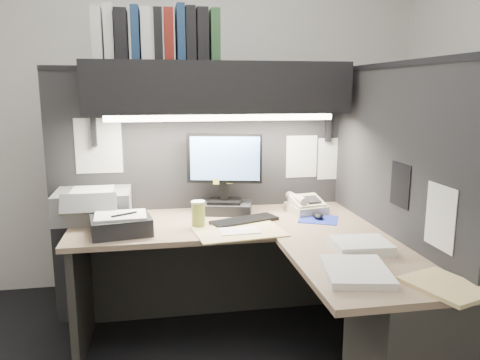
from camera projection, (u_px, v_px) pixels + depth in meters
The scene contains 21 objects.
wall_back at pixel (189, 108), 3.52m from camera, with size 3.50×0.04×2.70m, color silver.
wall_front at pixel (348, 199), 0.62m from camera, with size 3.50×0.04×2.70m, color silver.
partition_back at pixel (201, 196), 3.08m from camera, with size 1.90×0.06×1.60m, color black.
partition_right at pixel (391, 220), 2.52m from camera, with size 0.06×1.50×1.60m, color black.
desk at pixel (300, 305), 2.31m from camera, with size 1.70×1.53×0.73m.
overhead_shelf at pixel (218, 88), 2.78m from camera, with size 1.55×0.34×0.30m, color black.
task_light_tube at pixel (222, 118), 2.68m from camera, with size 0.04×0.04×1.32m, color white.
monitor at pixel (225, 182), 2.89m from camera, with size 0.46×0.28×0.50m.
keyboard at pixel (244, 221), 2.72m from camera, with size 0.40×0.13×0.02m, color black.
mousepad at pixel (318, 219), 2.77m from camera, with size 0.22×0.20×0.00m, color #1C2A9C.
mouse at pixel (318, 216), 2.78m from camera, with size 0.06×0.09×0.03m, color black.
telephone at pixel (306, 206), 2.93m from camera, with size 0.21×0.22×0.09m, color beige.
coffee_cup at pixel (198, 215), 2.61m from camera, with size 0.07×0.07×0.14m, color #A89A43.
printer at pixel (94, 204), 2.79m from camera, with size 0.43×0.37×0.17m, color gray.
notebook_stack at pixel (121, 225), 2.50m from camera, with size 0.31×0.26×0.09m, color black.
open_folder at pixel (239, 232), 2.52m from camera, with size 0.47×0.31×0.01m, color #D1B776.
paper_stack_a at pixel (361, 246), 2.23m from camera, with size 0.26×0.22×0.05m, color white.
paper_stack_b at pixel (356, 271), 1.95m from camera, with size 0.26×0.32×0.03m, color white.
manila_stack at pixel (446, 286), 1.82m from camera, with size 0.23×0.30×0.02m, color #D1B776.
binder_row at pixel (157, 35), 2.67m from camera, with size 0.71×0.25×0.31m.
pinned_papers at pixel (273, 165), 2.74m from camera, with size 1.76×1.31×0.51m.
Camera 1 is at (-0.25, -2.07, 1.49)m, focal length 35.00 mm.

